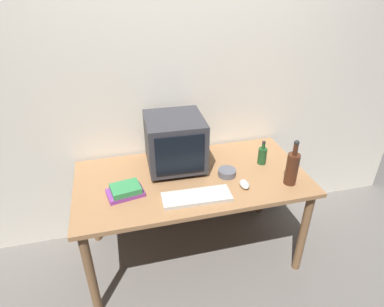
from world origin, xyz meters
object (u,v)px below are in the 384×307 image
crt_monitor (175,142)px  book_stack (125,191)px  bottle_short (262,155)px  bottle_tall (292,168)px  cd_spindle (227,173)px  computer_mouse (244,184)px  keyboard (197,197)px

crt_monitor → book_stack: size_ratio=1.67×
bottle_short → book_stack: size_ratio=0.76×
bottle_tall → cd_spindle: size_ratio=2.62×
bottle_tall → computer_mouse: bearing=173.3°
book_stack → bottle_tall: bearing=-7.5°
crt_monitor → cd_spindle: bearing=-32.2°
bottle_short → book_stack: bearing=-172.2°
crt_monitor → keyboard: (0.05, -0.39, -0.18)m
crt_monitor → cd_spindle: size_ratio=3.32×
computer_mouse → bottle_tall: size_ratio=0.32×
computer_mouse → bottle_short: size_ratio=0.55×
bottle_tall → book_stack: 1.06m
cd_spindle → book_stack: bearing=-176.1°
crt_monitor → computer_mouse: bearing=-42.4°
keyboard → computer_mouse: 0.33m
computer_mouse → bottle_tall: (0.30, -0.04, 0.10)m
book_stack → cd_spindle: (0.68, 0.05, -0.01)m
bottle_tall → book_stack: bottle_tall is taller
keyboard → book_stack: 0.44m
crt_monitor → computer_mouse: 0.54m
bottle_tall → crt_monitor: bearing=150.7°
bottle_tall → bottle_short: 0.28m
cd_spindle → crt_monitor: bearing=147.8°
crt_monitor → book_stack: bearing=-146.4°
bottle_tall → cd_spindle: 0.42m
bottle_tall → cd_spindle: (-0.37, 0.18, -0.10)m
computer_mouse → cd_spindle: bearing=118.8°
book_stack → bottle_short: bearing=7.8°
keyboard → cd_spindle: cd_spindle is taller
bottle_tall → bottle_short: bottle_tall is taller
crt_monitor → keyboard: bearing=-82.8°
crt_monitor → bottle_short: 0.63m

